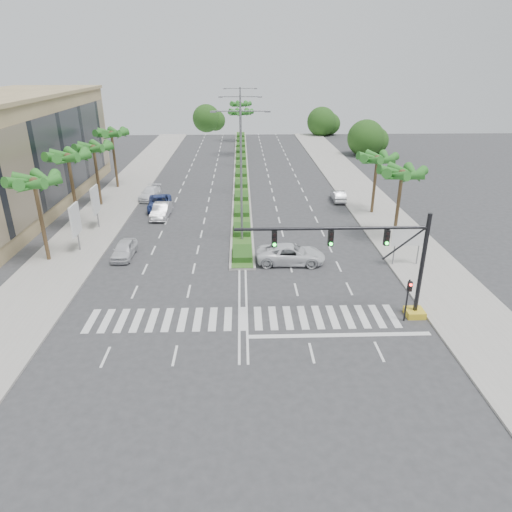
{
  "coord_description": "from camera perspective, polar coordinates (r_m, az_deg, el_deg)",
  "views": [
    {
      "loc": [
        -0.0,
        -26.14,
        15.87
      ],
      "look_at": [
        0.98,
        3.51,
        3.0
      ],
      "focal_mm": 32.0,
      "sensor_mm": 36.0,
      "label": 1
    }
  ],
  "objects": [
    {
      "name": "palm_left_end",
      "position": [
        63.0,
        -17.6,
        14.21
      ],
      "size": [
        4.57,
        4.68,
        7.75
      ],
      "color": "brown",
      "rests_on": "ground"
    },
    {
      "name": "palm_right_far",
      "position": [
        51.25,
        14.89,
        11.49
      ],
      "size": [
        4.57,
        4.68,
        6.75
      ],
      "color": "brown",
      "rests_on": "ground"
    },
    {
      "name": "palm_left_near",
      "position": [
        40.77,
        -25.98,
        8.09
      ],
      "size": [
        4.57,
        4.68,
        7.55
      ],
      "color": "brown",
      "rests_on": "ground"
    },
    {
      "name": "footpath_left",
      "position": [
        51.08,
        -19.15,
        4.11
      ],
      "size": [
        6.0,
        120.0,
        0.15
      ],
      "primitive_type": "cube",
      "color": "gray",
      "rests_on": "ground"
    },
    {
      "name": "ground",
      "position": [
        30.58,
        -1.63,
        -7.82
      ],
      "size": [
        160.0,
        160.0,
        0.0
      ],
      "primitive_type": "plane",
      "color": "#333335",
      "rests_on": "ground"
    },
    {
      "name": "car_right",
      "position": [
        56.35,
        10.25,
        7.42
      ],
      "size": [
        1.54,
        4.05,
        1.32
      ],
      "primitive_type": "imported",
      "rotation": [
        0.0,
        0.0,
        3.11
      ],
      "color": "#B2B2B7",
      "rests_on": "ground"
    },
    {
      "name": "signal_gantry",
      "position": [
        30.38,
        16.07,
        -1.63
      ],
      "size": [
        12.6,
        1.2,
        7.2
      ],
      "color": "gold",
      "rests_on": "ground"
    },
    {
      "name": "streetlight_near",
      "position": [
        41.15,
        -1.87,
        10.72
      ],
      "size": [
        5.1,
        0.25,
        12.0
      ],
      "color": "slate",
      "rests_on": "ground"
    },
    {
      "name": "palm_median_a",
      "position": [
        81.6,
        -1.96,
        17.32
      ],
      "size": [
        4.57,
        4.68,
        8.05
      ],
      "color": "brown",
      "rests_on": "ground"
    },
    {
      "name": "palm_median_b",
      "position": [
        96.53,
        -1.98,
        18.27
      ],
      "size": [
        4.57,
        4.68,
        8.05
      ],
      "color": "brown",
      "rests_on": "ground"
    },
    {
      "name": "direction_sign",
      "position": [
        39.08,
        18.47,
        2.12
      ],
      "size": [
        2.7,
        0.11,
        3.4
      ],
      "color": "slate",
      "rests_on": "ground"
    },
    {
      "name": "footpath_right",
      "position": [
        51.08,
        15.58,
        4.56
      ],
      "size": [
        6.0,
        120.0,
        0.15
      ],
      "primitive_type": "cube",
      "color": "gray",
      "rests_on": "ground"
    },
    {
      "name": "pedestrian_signal",
      "position": [
        30.85,
        18.5,
        -4.49
      ],
      "size": [
        0.28,
        0.36,
        3.0
      ],
      "color": "black",
      "rests_on": "ground"
    },
    {
      "name": "billboard_far",
      "position": [
        48.22,
        -19.44,
        6.58
      ],
      "size": [
        0.18,
        2.1,
        4.35
      ],
      "color": "slate",
      "rests_on": "ground"
    },
    {
      "name": "building",
      "position": [
        59.09,
        -28.54,
        11.07
      ],
      "size": [
        12.0,
        36.0,
        12.0
      ],
      "primitive_type": "cube",
      "color": "tan",
      "rests_on": "ground"
    },
    {
      "name": "palm_left_far",
      "position": [
        55.48,
        -19.63,
        12.41
      ],
      "size": [
        4.57,
        4.68,
        7.35
      ],
      "color": "brown",
      "rests_on": "ground"
    },
    {
      "name": "car_parked_b",
      "position": [
        50.6,
        -11.73,
        5.59
      ],
      "size": [
        1.84,
        4.73,
        1.54
      ],
      "primitive_type": "imported",
      "rotation": [
        0.0,
        0.0,
        -0.05
      ],
      "color": "silver",
      "rests_on": "ground"
    },
    {
      "name": "streetlight_far",
      "position": [
        72.7,
        -1.95,
        16.28
      ],
      "size": [
        5.1,
        0.25,
        12.0
      ],
      "color": "slate",
      "rests_on": "ground"
    },
    {
      "name": "car_crossing",
      "position": [
        38.33,
        4.37,
        0.24
      ],
      "size": [
        5.88,
        2.92,
        1.6
      ],
      "primitive_type": "imported",
      "rotation": [
        0.0,
        0.0,
        1.53
      ],
      "color": "silver",
      "rests_on": "ground"
    },
    {
      "name": "car_parked_d",
      "position": [
        57.89,
        -13.11,
        7.64
      ],
      "size": [
        2.44,
        4.92,
        1.37
      ],
      "primitive_type": "imported",
      "rotation": [
        0.0,
        0.0,
        -0.11
      ],
      "color": "white",
      "rests_on": "ground"
    },
    {
      "name": "median",
      "position": [
        72.86,
        -1.88,
        10.94
      ],
      "size": [
        2.2,
        75.0,
        0.2
      ],
      "primitive_type": "cube",
      "color": "gray",
      "rests_on": "ground"
    },
    {
      "name": "car_parked_a",
      "position": [
        41.05,
        -16.14,
        0.8
      ],
      "size": [
        1.77,
        4.17,
        1.41
      ],
      "primitive_type": "imported",
      "rotation": [
        0.0,
        0.0,
        -0.03
      ],
      "color": "silver",
      "rests_on": "ground"
    },
    {
      "name": "streetlight_mid",
      "position": [
        56.86,
        -1.92,
        14.27
      ],
      "size": [
        5.1,
        0.25,
        12.0
      ],
      "color": "slate",
      "rests_on": "ground"
    },
    {
      "name": "car_parked_c",
      "position": [
        53.39,
        -11.96,
        6.51
      ],
      "size": [
        3.16,
        5.79,
        1.54
      ],
      "primitive_type": "imported",
      "rotation": [
        0.0,
        0.0,
        0.11
      ],
      "color": "navy",
      "rests_on": "ground"
    },
    {
      "name": "palm_right_near",
      "position": [
        43.76,
        17.78,
        9.59
      ],
      "size": [
        4.57,
        4.68,
        7.05
      ],
      "color": "brown",
      "rests_on": "ground"
    },
    {
      "name": "palm_left_mid",
      "position": [
        47.93,
        -22.43,
        11.16
      ],
      "size": [
        4.57,
        4.68,
        7.95
      ],
      "color": "brown",
      "rests_on": "ground"
    },
    {
      "name": "billboard_near",
      "position": [
        42.79,
        -21.65,
        4.21
      ],
      "size": [
        0.18,
        2.1,
        4.35
      ],
      "color": "slate",
      "rests_on": "ground"
    },
    {
      "name": "median_grass",
      "position": [
        72.84,
        -1.88,
        11.04
      ],
      "size": [
        1.8,
        75.0,
        0.04
      ],
      "primitive_type": "cube",
      "color": "#2E531C",
      "rests_on": "median"
    }
  ]
}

